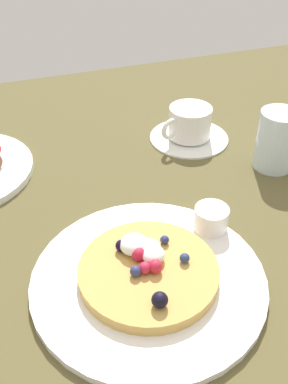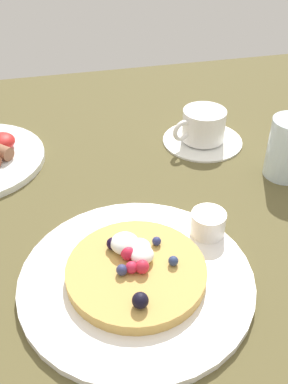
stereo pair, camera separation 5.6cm
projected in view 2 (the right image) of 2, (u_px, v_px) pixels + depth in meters
ground_plane at (119, 231)px, 0.65m from camera, size 2.10×1.14×0.03m
pancake_plate at (139, 279)px, 0.54m from camera, size 0.29×0.29×0.01m
pancake_with_berries at (139, 268)px, 0.54m from camera, size 0.17×0.17×0.04m
syrup_ramekin at (208, 223)px, 0.59m from camera, size 0.05×0.05×0.03m
coffee_saucer at (202, 140)px, 0.82m from camera, size 0.15×0.15×0.01m
coffee_cup at (203, 124)px, 0.80m from camera, size 0.10×0.08×0.06m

